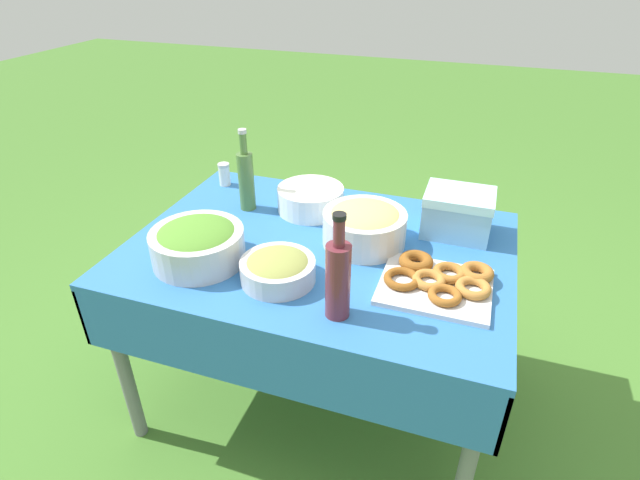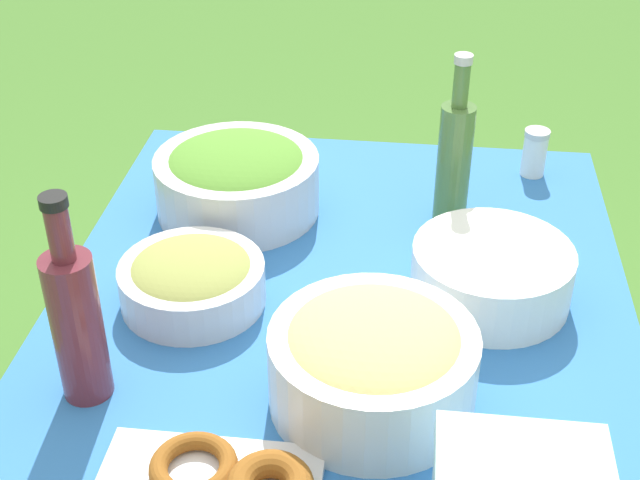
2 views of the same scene
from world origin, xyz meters
name	(u,v)px [view 1 (image 1 of 2)]	position (x,y,z in m)	size (l,w,h in m)	color
ground_plane	(319,392)	(0.00, 0.00, 0.00)	(14.00, 14.00, 0.00)	#477A2D
picnic_table	(319,268)	(0.00, 0.00, 0.64)	(1.31, 0.95, 0.74)	#2D6BB2
salad_bowl	(198,243)	(0.34, 0.22, 0.81)	(0.31, 0.31, 0.13)	silver
pasta_bowl	(364,225)	(-0.14, -0.07, 0.81)	(0.29, 0.29, 0.14)	silver
donut_platter	(438,281)	(-0.42, 0.11, 0.76)	(0.36, 0.30, 0.05)	silver
plate_stack	(311,199)	(0.12, -0.24, 0.79)	(0.26, 0.26, 0.10)	white
olive_oil_bottle	(246,179)	(0.36, -0.18, 0.87)	(0.06, 0.06, 0.32)	#4C7238
wine_bottle	(338,277)	(-0.17, 0.34, 0.87)	(0.07, 0.07, 0.32)	maroon
olive_bowl	(278,268)	(0.05, 0.24, 0.78)	(0.24, 0.24, 0.09)	silver
cooler_box	(458,213)	(-0.44, -0.24, 0.82)	(0.24, 0.19, 0.16)	#8CC6E5
salt_shaker	(224,174)	(0.55, -0.34, 0.79)	(0.05, 0.05, 0.10)	white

